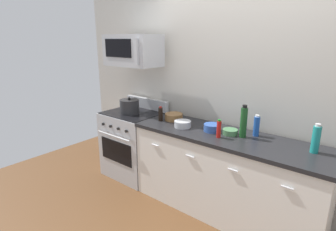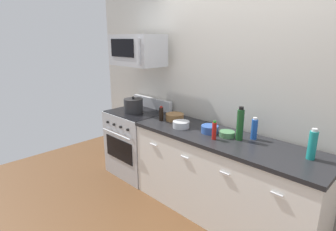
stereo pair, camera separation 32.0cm
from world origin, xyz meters
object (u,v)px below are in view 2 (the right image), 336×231
object	(u,v)px
bottle_sparkling_teal	(312,145)
bowl_blue_mixing	(210,129)
bowl_wooden_salad	(175,117)
bowl_green_glaze	(227,134)
bottle_soda_blue	(254,129)
bowl_steel_prep	(181,124)
range_oven	(138,142)
bottle_wine_green	(240,124)
stockpot	(133,105)
microwave	(137,50)
bottle_soy_sauce_dark	(161,114)
bottle_hot_sauce_red	(214,131)

from	to	relation	value
bottle_sparkling_teal	bowl_blue_mixing	xyz separation A→B (m)	(-1.00, -0.07, -0.09)
bowl_wooden_salad	bowl_green_glaze	world-z (taller)	bowl_wooden_salad
bottle_soda_blue	bowl_steel_prep	distance (m)	0.80
range_oven	bottle_sparkling_teal	bearing A→B (deg)	1.99
bottle_wine_green	stockpot	bearing A→B (deg)	-176.30
microwave	bowl_blue_mixing	world-z (taller)	microwave
range_oven	bottle_wine_green	size ratio (longest dim) A/B	3.14
bottle_sparkling_teal	bottle_soy_sauce_dark	size ratio (longest dim) A/B	1.48
bowl_wooden_salad	bowl_green_glaze	distance (m)	0.79
microwave	bowl_steel_prep	world-z (taller)	microwave
bottle_hot_sauce_red	bowl_blue_mixing	size ratio (longest dim) A/B	1.04
range_oven	stockpot	distance (m)	0.55
bottle_wine_green	bowl_green_glaze	distance (m)	0.19
bottle_soda_blue	bottle_wine_green	xyz separation A→B (m)	(-0.09, -0.12, 0.06)
stockpot	bottle_hot_sauce_red	bearing A→B (deg)	-2.73
bottle_soda_blue	bowl_wooden_salad	world-z (taller)	bottle_soda_blue
bottle_sparkling_teal	stockpot	bearing A→B (deg)	-176.64
bottle_hot_sauce_red	stockpot	distance (m)	1.39
bowl_wooden_salad	stockpot	distance (m)	0.67
bottle_soy_sauce_dark	bowl_blue_mixing	distance (m)	0.69
range_oven	microwave	size ratio (longest dim) A/B	1.44
bottle_soy_sauce_dark	bowl_green_glaze	distance (m)	0.90
range_oven	stockpot	bearing A→B (deg)	-90.00
bottle_wine_green	bowl_steel_prep	distance (m)	0.69
bottle_hot_sauce_red	bowl_blue_mixing	world-z (taller)	bottle_hot_sauce_red
bottle_hot_sauce_red	bowl_steel_prep	xyz separation A→B (m)	(-0.48, 0.04, -0.05)
microwave	bottle_wine_green	bearing A→B (deg)	0.14
microwave	bowl_blue_mixing	xyz separation A→B (m)	(1.24, -0.03, -0.79)
range_oven	bottle_hot_sauce_red	distance (m)	1.49
bowl_steel_prep	bowl_wooden_salad	distance (m)	0.30
bottle_sparkling_teal	bottle_wine_green	bearing A→B (deg)	-177.47
bottle_sparkling_teal	bowl_steel_prep	size ratio (longest dim) A/B	1.41
range_oven	bowl_wooden_salad	bearing A→B (deg)	6.85
bottle_wine_green	bowl_wooden_salad	distance (m)	0.93
bottle_hot_sauce_red	bowl_wooden_salad	size ratio (longest dim) A/B	0.86
range_oven	bowl_green_glaze	xyz separation A→B (m)	(1.44, 0.04, 0.48)
bottle_sparkling_teal	bottle_soy_sauce_dark	bearing A→B (deg)	-175.56
bottle_wine_green	bowl_blue_mixing	world-z (taller)	bottle_wine_green
bowl_wooden_salad	bowl_green_glaze	size ratio (longest dim) A/B	1.41
microwave	bowl_wooden_salad	xyz separation A→B (m)	(0.65, 0.03, -0.79)
bottle_soy_sauce_dark	bowl_wooden_salad	bearing A→B (deg)	51.72
bottle_soy_sauce_dark	bowl_steel_prep	world-z (taller)	bottle_soy_sauce_dark
bowl_blue_mixing	bowl_green_glaze	size ratio (longest dim) A/B	1.16
range_oven	microwave	world-z (taller)	microwave
bowl_steel_prep	bottle_soy_sauce_dark	bearing A→B (deg)	175.72
bowl_blue_mixing	stockpot	bearing A→B (deg)	-177.06
range_oven	microwave	bearing A→B (deg)	89.71
bowl_blue_mixing	bowl_steel_prep	distance (m)	0.35
bottle_soy_sauce_dark	bowl_green_glaze	world-z (taller)	bottle_soy_sauce_dark
microwave	bowl_green_glaze	bearing A→B (deg)	-0.25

